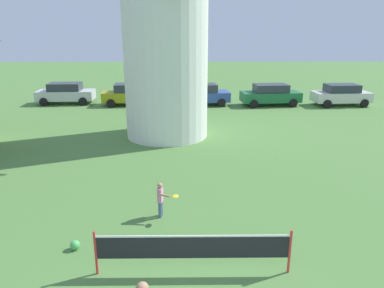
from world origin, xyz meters
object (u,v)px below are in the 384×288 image
at_px(player_far, 161,198).
at_px(parked_car_green, 270,94).
at_px(parked_car_mustard, 131,94).
at_px(tennis_net, 193,247).
at_px(parked_car_silver, 66,93).
at_px(stray_ball, 75,245).
at_px(parked_car_cream, 341,95).
at_px(parked_car_blue, 200,94).

xyz_separation_m(player_far, parked_car_green, (6.89, 16.71, 0.19)).
relative_size(parked_car_mustard, parked_car_green, 0.98).
relative_size(tennis_net, parked_car_silver, 1.06).
relative_size(tennis_net, parked_car_green, 1.01).
height_order(stray_ball, parked_car_silver, parked_car_silver).
xyz_separation_m(parked_car_silver, parked_car_green, (15.30, -0.84, 0.00)).
distance_m(tennis_net, stray_ball, 3.21).
relative_size(player_far, parked_car_cream, 0.26).
height_order(parked_car_blue, parked_car_cream, same).
distance_m(stray_ball, parked_car_silver, 20.27).
bearing_deg(player_far, tennis_net, -71.19).
bearing_deg(stray_ball, parked_car_silver, 108.17).
height_order(stray_ball, parked_car_blue, parked_car_blue).
xyz_separation_m(parked_car_blue, parked_car_green, (5.18, -0.12, 0.00)).
height_order(stray_ball, parked_car_green, parked_car_green).
height_order(parked_car_silver, parked_car_blue, same).
bearing_deg(tennis_net, parked_car_blue, 87.65).
relative_size(player_far, parked_car_silver, 0.26).
bearing_deg(parked_car_cream, player_far, -126.04).
xyz_separation_m(player_far, stray_ball, (-2.10, -1.69, -0.50)).
height_order(tennis_net, parked_car_cream, parked_car_cream).
bearing_deg(stray_ball, parked_car_green, 63.97).
xyz_separation_m(player_far, parked_car_cream, (12.09, 16.62, 0.19)).
height_order(parked_car_silver, parked_car_cream, same).
relative_size(parked_car_blue, parked_car_green, 1.00).
distance_m(parked_car_mustard, parked_car_cream, 15.50).
relative_size(stray_ball, parked_car_cream, 0.06).
bearing_deg(parked_car_blue, tennis_net, -92.35).
height_order(tennis_net, parked_car_blue, parked_car_blue).
xyz_separation_m(tennis_net, player_far, (-0.91, 2.67, -0.06)).
bearing_deg(parked_car_silver, parked_car_cream, -2.62).
bearing_deg(parked_car_mustard, parked_car_silver, 174.08).
bearing_deg(parked_car_silver, parked_car_mustard, -5.92).
bearing_deg(player_far, parked_car_mustard, 101.31).
distance_m(stray_ball, parked_car_green, 20.49).
relative_size(player_far, parked_car_green, 0.25).
bearing_deg(stray_ball, tennis_net, -18.02).
distance_m(player_far, parked_car_silver, 19.47).
xyz_separation_m(parked_car_silver, parked_car_cream, (20.50, -0.94, -0.00)).
bearing_deg(player_far, parked_car_green, 67.59).
relative_size(tennis_net, parked_car_blue, 1.01).
xyz_separation_m(player_far, parked_car_silver, (-8.41, 17.55, 0.19)).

